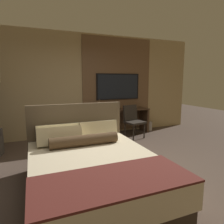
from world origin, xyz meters
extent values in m
plane|color=#4C3D33|center=(0.00, 0.00, 0.00)|extent=(16.00, 16.00, 0.00)
cube|color=tan|center=(0.00, 2.60, 1.40)|extent=(7.20, 0.06, 2.80)
cube|color=brown|center=(1.16, 2.56, 1.40)|extent=(2.11, 0.03, 2.70)
cube|color=#33281E|center=(-0.50, -0.47, 0.11)|extent=(1.59, 2.02, 0.22)
cube|color=beige|center=(-0.50, -0.47, 0.37)|extent=(1.64, 2.08, 0.31)
cube|color=#56231E|center=(-0.50, -1.14, 0.54)|extent=(1.65, 0.73, 0.02)
cube|color=brown|center=(-0.50, 0.62, 0.56)|extent=(1.67, 0.08, 1.13)
cube|color=beige|center=(-0.85, 0.48, 0.67)|extent=(0.69, 0.23, 0.31)
cube|color=beige|center=(-0.15, 0.48, 0.67)|extent=(0.69, 0.23, 0.31)
cube|color=beige|center=(-0.85, 0.27, 0.67)|extent=(0.69, 0.25, 0.32)
cylinder|color=#4C3823|center=(-0.50, 0.06, 0.61)|extent=(1.06, 0.17, 0.17)
cube|color=#422D1E|center=(1.16, 2.28, 0.71)|extent=(1.61, 0.49, 0.03)
cube|color=#422D1E|center=(0.39, 2.28, 0.34)|extent=(0.06, 0.44, 0.69)
cube|color=#422D1E|center=(1.94, 2.28, 0.34)|extent=(0.06, 0.44, 0.69)
cube|color=#422D1E|center=(1.16, 2.51, 0.41)|extent=(1.49, 0.02, 0.34)
cube|color=black|center=(1.16, 2.52, 1.36)|extent=(1.33, 0.04, 0.75)
cube|color=black|center=(1.16, 2.50, 1.36)|extent=(1.25, 0.01, 0.69)
cube|color=#28231E|center=(1.31, 1.74, 0.43)|extent=(0.55, 0.53, 0.05)
cube|color=#28231E|center=(1.27, 1.93, 0.66)|extent=(0.44, 0.19, 0.42)
cylinder|color=black|center=(1.16, 1.53, 0.20)|extent=(0.04, 0.04, 0.40)
cylinder|color=black|center=(1.53, 1.60, 0.20)|extent=(0.04, 0.04, 0.40)
cylinder|color=black|center=(1.09, 1.88, 0.20)|extent=(0.04, 0.04, 0.40)
cylinder|color=black|center=(1.46, 1.95, 0.20)|extent=(0.04, 0.04, 0.40)
cone|color=#846647|center=(0.51, 2.33, 0.89)|extent=(0.08, 0.08, 0.32)
cone|color=#B2563D|center=(1.01, 2.21, 0.82)|extent=(0.11, 0.11, 0.19)
cube|color=maroon|center=(1.34, 2.24, 0.74)|extent=(0.25, 0.20, 0.03)
cylinder|color=gray|center=(2.09, 2.28, 0.14)|extent=(0.22, 0.22, 0.28)
camera|label=1|loc=(-1.23, -2.87, 1.53)|focal=32.00mm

